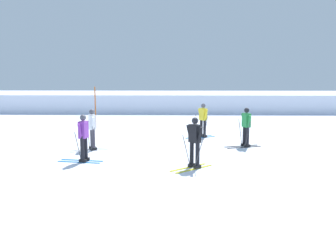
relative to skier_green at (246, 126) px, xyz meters
name	(u,v)px	position (x,y,z in m)	size (l,w,h in m)	color
ground_plane	(154,158)	(-3.86, -2.26, -0.92)	(120.00, 120.00, 0.00)	silver
far_snow_ridge	(167,101)	(-3.86, 17.68, -0.15)	(80.00, 9.29, 1.54)	silver
skier_green	(246,126)	(0.00, 0.00, 0.00)	(1.64, 0.96, 1.71)	black
skier_yellow	(203,119)	(-1.68, 2.35, 0.00)	(1.55, 1.18, 1.71)	#237AC6
skier_black	(195,141)	(-2.42, -3.58, 0.00)	(1.46, 1.32, 1.71)	gold
skier_purple	(83,137)	(-6.35, -2.83, 0.00)	(1.64, 0.99, 1.71)	#237AC6
skier_white	(92,128)	(-6.53, -0.79, 0.00)	(1.60, 1.02, 1.71)	silver
trail_marker_pole	(95,108)	(-7.78, 5.26, 0.31)	(0.06, 0.06, 2.46)	#C65614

